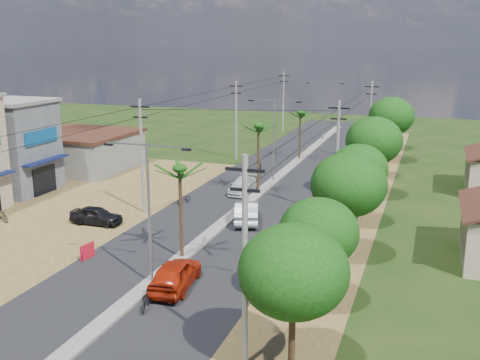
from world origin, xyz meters
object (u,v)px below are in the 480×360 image
Objects in this scene: roadside_sign at (87,252)px; car_white_far at (243,186)px; car_silver_mid at (247,212)px; car_red_near at (175,275)px; moto_rider_east at (146,303)px; car_parked_dark at (96,216)px.

car_white_far is at bearing 84.51° from roadside_sign.
car_silver_mid is 12.47m from roadside_sign.
car_red_near is 3.84× the size of roadside_sign.
car_white_far reaches higher than moto_rider_east.
car_white_far is at bearing -88.12° from car_red_near.
moto_rider_east is at bearing -139.46° from car_parked_dark.
car_red_near reaches higher than car_parked_dark.
car_parked_dark is (-7.36, -12.03, 0.02)m from car_white_far.
roadside_sign is (3.33, -6.12, -0.16)m from car_parked_dark.
car_parked_dark reaches higher than car_white_far.
car_silver_mid reaches higher than moto_rider_east.
car_white_far is at bearing -33.26° from car_parked_dark.
car_red_near reaches higher than car_white_far.
roadside_sign is at bearing -50.33° from moto_rider_east.
moto_rider_east is at bearing 77.44° from car_red_near.
car_red_near is at bearing -130.13° from car_parked_dark.
roadside_sign is at bearing -106.59° from car_white_far.
moto_rider_east is (10.06, -11.05, -0.26)m from car_parked_dark.
car_silver_mid reaches higher than car_white_far.
car_red_near reaches higher than roadside_sign.
car_silver_mid is at bearing 62.71° from roadside_sign.
car_parked_dark reaches higher than roadside_sign.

